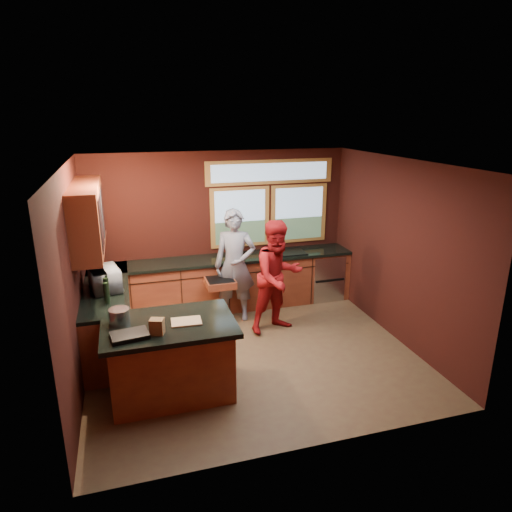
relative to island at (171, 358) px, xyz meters
name	(u,v)px	position (x,y,z in m)	size (l,w,h in m)	color
floor	(252,354)	(1.20, 0.62, -0.48)	(4.50, 4.50, 0.00)	brown
room_shell	(203,230)	(0.60, 0.95, 1.32)	(4.52, 4.02, 2.71)	black
back_counter	(237,282)	(1.40, 2.32, -0.01)	(4.50, 0.64, 0.93)	maroon
left_counter	(108,316)	(-0.75, 1.47, -0.01)	(0.64, 2.30, 0.93)	maroon
island	(171,358)	(0.00, 0.00, 0.00)	(1.55, 1.05, 0.95)	maroon
person_grey	(235,265)	(1.26, 1.87, 0.45)	(0.68, 0.44, 1.85)	slate
person_red	(278,277)	(1.80, 1.27, 0.41)	(0.86, 0.67, 1.78)	maroon
microwave	(105,279)	(-0.72, 1.35, 0.61)	(0.57, 0.38, 0.31)	#999999
potted_plant	(239,246)	(1.46, 2.37, 0.62)	(0.31, 0.27, 0.34)	#999999
paper_towel	(239,248)	(1.45, 2.32, 0.59)	(0.12, 0.12, 0.28)	white
cutting_board	(186,322)	(0.20, -0.05, 0.48)	(0.35, 0.25, 0.02)	tan
stock_pot	(119,316)	(-0.55, 0.15, 0.56)	(0.24, 0.24, 0.18)	#ADACB1
paper_bag	(157,327)	(-0.15, -0.25, 0.56)	(0.15, 0.12, 0.18)	brown
black_tray	(130,335)	(-0.45, -0.25, 0.49)	(0.40, 0.28, 0.05)	black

